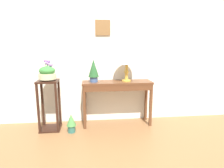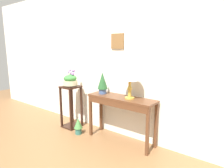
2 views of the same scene
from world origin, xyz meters
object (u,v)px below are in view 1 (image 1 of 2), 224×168
console_table (117,89)px  planter_bowl_wide (47,73)px  potted_plant_on_console (94,70)px  pedestal_stand_left (49,105)px  table_lamp (127,57)px  potted_plant_floor (71,122)px

console_table → planter_bowl_wide: bearing=-176.4°
potted_plant_on_console → pedestal_stand_left: size_ratio=0.46×
pedestal_stand_left → planter_bowl_wide: (0.00, 0.00, 0.55)m
console_table → planter_bowl_wide: (-1.17, -0.07, 0.31)m
table_lamp → planter_bowl_wide: table_lamp is taller
table_lamp → console_table: bearing=-172.3°
console_table → pedestal_stand_left: bearing=-176.3°
table_lamp → pedestal_stand_left: (-1.33, -0.10, -0.79)m
pedestal_stand_left → potted_plant_floor: bearing=-24.2°
pedestal_stand_left → potted_plant_floor: size_ratio=2.72×
potted_plant_on_console → console_table: bearing=-3.3°
console_table → potted_plant_on_console: bearing=176.7°
table_lamp → pedestal_stand_left: 1.55m
potted_plant_floor → pedestal_stand_left: bearing=155.8°
console_table → planter_bowl_wide: planter_bowl_wide is taller
planter_bowl_wide → potted_plant_on_console: bearing=7.4°
table_lamp → potted_plant_on_console: (-0.58, 0.00, -0.22)m
table_lamp → planter_bowl_wide: 1.35m
table_lamp → potted_plant_floor: size_ratio=1.82×
potted_plant_on_console → potted_plant_floor: bearing=-145.6°
planter_bowl_wide → table_lamp: bearing=4.1°
potted_plant_on_console → planter_bowl_wide: bearing=-172.6°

